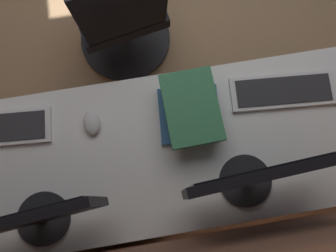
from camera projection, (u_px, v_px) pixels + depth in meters
The scene contains 8 objects.
desk at pixel (170, 152), 1.43m from camera, with size 2.01×0.63×0.73m.
drawer_pedestal at pixel (117, 175), 1.72m from camera, with size 0.40×0.51×0.69m.
monitor_primary at pixel (263, 176), 1.09m from camera, with size 0.51×0.20×0.45m.
monitor_secondary at pixel (17, 222), 1.08m from camera, with size 0.53×0.20×0.41m.
keyboard_spare at pixel (283, 91), 1.40m from camera, with size 0.43×0.17×0.02m.
mouse_main at pixel (92, 122), 1.37m from camera, with size 0.06×0.10×0.03m, color silver.
book_stack_near at pixel (191, 111), 1.34m from camera, with size 0.25×0.29×0.10m.
office_chair at pixel (121, 15), 1.78m from camera, with size 0.56×0.59×0.97m.
Camera 1 is at (0.38, 2.04, 2.08)m, focal length 37.38 mm.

